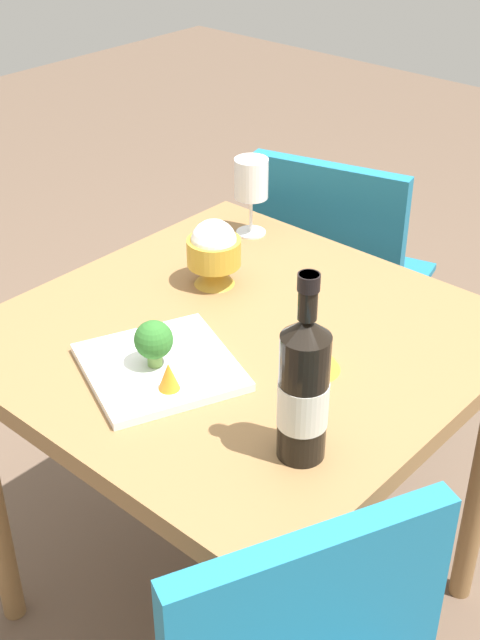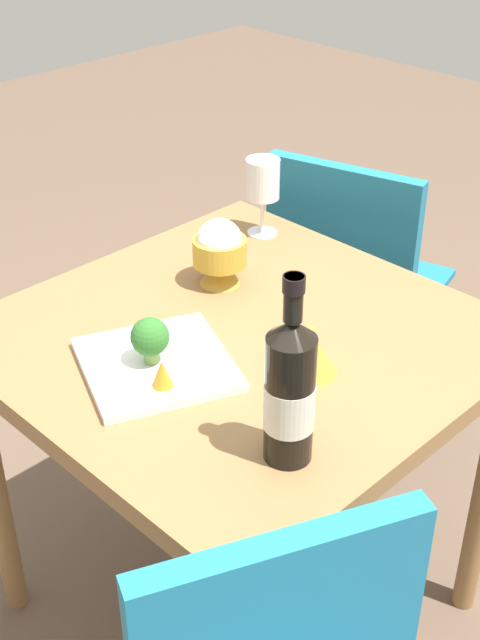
# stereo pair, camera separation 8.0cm
# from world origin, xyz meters

# --- Properties ---
(ground_plane) EXTENTS (8.00, 8.00, 0.00)m
(ground_plane) POSITION_xyz_m (0.00, 0.00, 0.00)
(ground_plane) COLOR brown
(dining_table) EXTENTS (0.85, 0.85, 0.74)m
(dining_table) POSITION_xyz_m (0.00, 0.00, 0.65)
(dining_table) COLOR olive
(dining_table) RESTS_ON ground_plane
(chair_by_wall) EXTENTS (0.49, 0.49, 0.85)m
(chair_by_wall) POSITION_xyz_m (0.24, -0.65, 0.53)
(chair_by_wall) COLOR teal
(chair_by_wall) RESTS_ON ground_plane
(wine_bottle) EXTENTS (0.08, 0.08, 0.31)m
(wine_bottle) POSITION_xyz_m (-0.29, 0.19, 0.87)
(wine_bottle) COLOR black
(wine_bottle) RESTS_ON dining_table
(wine_glass) EXTENTS (0.08, 0.08, 0.18)m
(wine_glass) POSITION_xyz_m (0.26, -0.33, 0.87)
(wine_glass) COLOR white
(wine_glass) RESTS_ON dining_table
(rice_bowl) EXTENTS (0.11, 0.11, 0.14)m
(rice_bowl) POSITION_xyz_m (0.17, -0.11, 0.82)
(rice_bowl) COLOR gold
(rice_bowl) RESTS_ON dining_table
(rice_bowl_lid) EXTENTS (0.10, 0.10, 0.09)m
(rice_bowl_lid) POSITION_xyz_m (-0.17, 0.00, 0.78)
(rice_bowl_lid) COLOR gold
(rice_bowl_lid) RESTS_ON dining_table
(serving_plate) EXTENTS (0.33, 0.33, 0.02)m
(serving_plate) POSITION_xyz_m (0.02, 0.18, 0.75)
(serving_plate) COLOR white
(serving_plate) RESTS_ON dining_table
(broccoli_floret) EXTENTS (0.07, 0.07, 0.09)m
(broccoli_floret) POSITION_xyz_m (0.03, 0.19, 0.81)
(broccoli_floret) COLOR #729E4C
(broccoli_floret) RESTS_ON serving_plate
(carrot_garnish_left) EXTENTS (0.04, 0.04, 0.05)m
(carrot_garnish_left) POSITION_xyz_m (-0.04, 0.22, 0.79)
(carrot_garnish_left) COLOR orange
(carrot_garnish_left) RESTS_ON serving_plate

